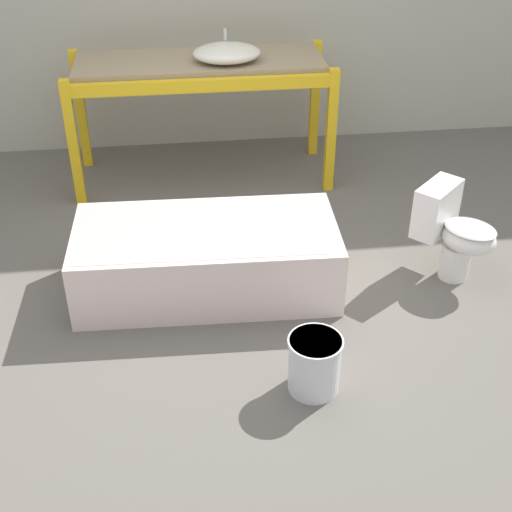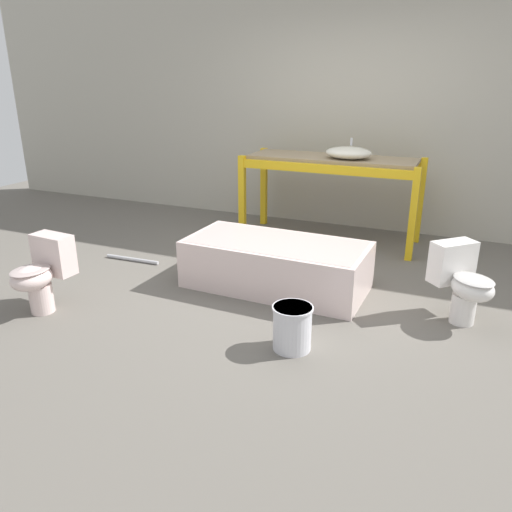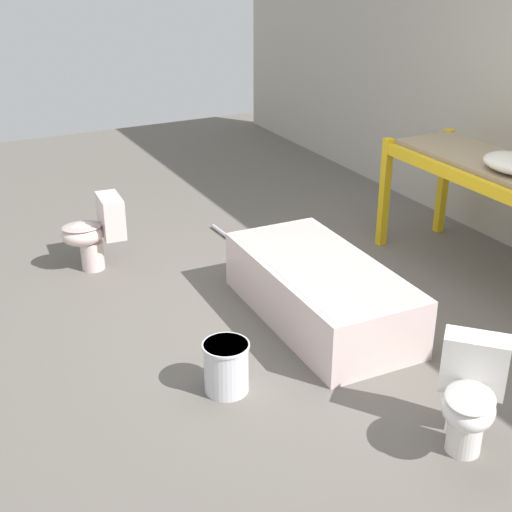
{
  "view_description": "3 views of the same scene",
  "coord_description": "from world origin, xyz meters",
  "views": [
    {
      "loc": [
        -0.28,
        -3.71,
        2.66
      ],
      "look_at": [
        0.11,
        -0.54,
        0.52
      ],
      "focal_mm": 50.0,
      "sensor_mm": 36.0,
      "label": 1
    },
    {
      "loc": [
        1.33,
        -3.95,
        1.81
      ],
      "look_at": [
        -0.09,
        -0.66,
        0.5
      ],
      "focal_mm": 35.0,
      "sensor_mm": 36.0,
      "label": 2
    },
    {
      "loc": [
        3.62,
        -2.53,
        2.54
      ],
      "look_at": [
        -0.07,
        -0.62,
        0.64
      ],
      "focal_mm": 50.0,
      "sensor_mm": 36.0,
      "label": 3
    }
  ],
  "objects": [
    {
      "name": "ground_plane",
      "position": [
        0.0,
        0.0,
        0.0
      ],
      "size": [
        12.0,
        12.0,
        0.0
      ],
      "primitive_type": "plane",
      "color": "#666059"
    },
    {
      "name": "warehouse_wall_rear",
      "position": [
        0.0,
        2.14,
        1.6
      ],
      "size": [
        10.8,
        0.08,
        3.2
      ],
      "color": "#B2AD9E",
      "rests_on": "ground_plane"
    },
    {
      "name": "shelving_rack",
      "position": [
        -0.08,
        1.44,
        0.81
      ],
      "size": [
        1.96,
        0.72,
        0.96
      ],
      "color": "yellow",
      "rests_on": "ground_plane"
    },
    {
      "name": "sink_basin",
      "position": [
        0.12,
        1.36,
        1.02
      ],
      "size": [
        0.49,
        0.37,
        0.21
      ],
      "color": "silver",
      "rests_on": "shelving_rack"
    },
    {
      "name": "bathtub_main",
      "position": [
        -0.14,
        -0.07,
        0.25
      ],
      "size": [
        1.61,
        0.81,
        0.43
      ],
      "rotation": [
        0.0,
        0.0,
        -0.03
      ],
      "color": "silver",
      "rests_on": "ground_plane"
    },
    {
      "name": "toilet_near",
      "position": [
        -1.69,
        -1.24,
        0.33
      ],
      "size": [
        0.35,
        0.52,
        0.6
      ],
      "rotation": [
        0.0,
        0.0,
        -0.08
      ],
      "color": "silver",
      "rests_on": "ground_plane"
    },
    {
      "name": "toilet_far",
      "position": [
        1.39,
        -0.12,
        0.33
      ],
      "size": [
        0.56,
        0.57,
        0.6
      ],
      "rotation": [
        0.0,
        0.0,
        0.77
      ],
      "color": "white",
      "rests_on": "ground_plane"
    },
    {
      "name": "bucket_white",
      "position": [
        0.35,
        -1.04,
        0.17
      ],
      "size": [
        0.29,
        0.29,
        0.32
      ],
      "color": "silver",
      "rests_on": "ground_plane"
    },
    {
      "name": "loose_pipe",
      "position": [
        -1.74,
        -0.04,
        0.02
      ],
      "size": [
        0.61,
        0.06,
        0.04
      ],
      "color": "#B7B7BC",
      "rests_on": "ground_plane"
    }
  ]
}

